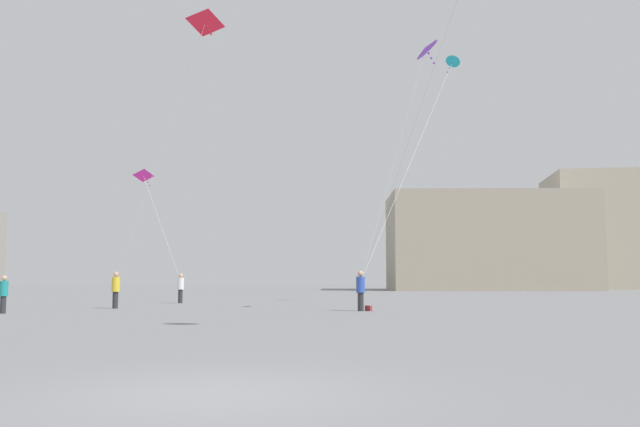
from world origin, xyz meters
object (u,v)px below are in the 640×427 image
object	(u,v)px
person_in_blue	(361,289)
person_in_white	(181,287)
kite_crimson_delta	(203,28)
kite_magenta_delta	(144,178)
building_right_hall	(605,232)
kite_cyan_diamond	(451,65)
kite_violet_diamond	(426,50)
handbag_beside_flyer	(369,308)
person_in_teal	(4,293)
person_in_yellow	(116,288)
building_centre_hall	(487,242)

from	to	relation	value
person_in_blue	person_in_white	bearing A→B (deg)	92.36
kite_crimson_delta	kite_magenta_delta	bearing A→B (deg)	119.15
building_right_hall	kite_cyan_diamond	bearing A→B (deg)	-116.93
kite_violet_diamond	kite_cyan_diamond	xyz separation A→B (m)	(2.47, 9.95, 2.49)
kite_cyan_diamond	building_right_hall	xyz separation A→B (m)	(27.81, 54.75, -6.57)
person_in_blue	handbag_beside_flyer	distance (m)	0.94
person_in_white	person_in_teal	world-z (taller)	person_in_white
kite_violet_diamond	kite_crimson_delta	size ratio (longest dim) A/B	0.89
person_in_white	kite_magenta_delta	world-z (taller)	kite_magenta_delta
building_right_hall	handbag_beside_flyer	xyz separation A→B (m)	(-33.00, -64.62, -7.77)
kite_crimson_delta	kite_magenta_delta	xyz separation A→B (m)	(-6.89, 12.35, -5.21)
person_in_blue	kite_cyan_diamond	xyz separation A→B (m)	(5.54, 9.98, 13.48)
person_in_blue	kite_violet_diamond	xyz separation A→B (m)	(3.07, 0.02, 10.99)
kite_cyan_diamond	kite_violet_diamond	bearing A→B (deg)	-103.93
person_in_yellow	kite_crimson_delta	bearing A→B (deg)	151.72
person_in_teal	kite_crimson_delta	xyz separation A→B (m)	(7.51, 2.99, 12.33)
person_in_teal	building_centre_hall	world-z (taller)	building_centre_hall
person_in_white	kite_violet_diamond	bearing A→B (deg)	178.97
person_in_blue	person_in_yellow	xyz separation A→B (m)	(-11.92, 1.71, -0.01)
building_centre_hall	handbag_beside_flyer	distance (m)	56.57
kite_magenta_delta	handbag_beside_flyer	bearing A→B (deg)	-39.64
person_in_white	kite_cyan_diamond	world-z (taller)	kite_cyan_diamond
person_in_white	kite_cyan_diamond	size ratio (longest dim) A/B	0.13
kite_crimson_delta	person_in_yellow	bearing A→B (deg)	157.67
kite_violet_diamond	kite_cyan_diamond	distance (m)	10.55
kite_violet_diamond	handbag_beside_flyer	bearing A→B (deg)	178.37
person_in_yellow	kite_violet_diamond	world-z (taller)	kite_violet_diamond
person_in_yellow	kite_violet_diamond	distance (m)	18.67
person_in_white	kite_crimson_delta	size ratio (longest dim) A/B	0.14
person_in_yellow	kite_magenta_delta	distance (m)	12.81
person_in_teal	kite_magenta_delta	size ratio (longest dim) A/B	0.22
person_in_yellow	kite_cyan_diamond	xyz separation A→B (m)	(17.46, 8.27, 13.49)
handbag_beside_flyer	kite_crimson_delta	bearing A→B (deg)	-177.91
kite_cyan_diamond	person_in_teal	bearing A→B (deg)	-147.16
person_in_white	building_centre_hall	xyz separation A→B (m)	(26.07, 45.51, 4.97)
handbag_beside_flyer	person_in_teal	bearing A→B (deg)	-167.84
person_in_blue	building_centre_hall	size ratio (longest dim) A/B	0.07
person_in_blue	handbag_beside_flyer	xyz separation A→B (m)	(0.35, 0.10, -0.87)
person_in_teal	building_right_hall	bearing A→B (deg)	66.61
person_in_yellow	building_centre_hall	distance (m)	59.48
person_in_yellow	person_in_teal	world-z (taller)	person_in_yellow
person_in_yellow	kite_cyan_diamond	size ratio (longest dim) A/B	0.13
person_in_white	kite_crimson_delta	world-z (taller)	kite_crimson_delta
person_in_yellow	kite_crimson_delta	world-z (taller)	kite_crimson_delta
person_in_blue	kite_cyan_diamond	distance (m)	17.66
kite_crimson_delta	building_right_hall	bearing A→B (deg)	57.92
kite_magenta_delta	handbag_beside_flyer	size ratio (longest dim) A/B	22.47
kite_cyan_diamond	kite_magenta_delta	distance (m)	20.91
person_in_yellow	person_in_white	size ratio (longest dim) A/B	1.01
person_in_yellow	person_in_white	world-z (taller)	person_in_yellow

